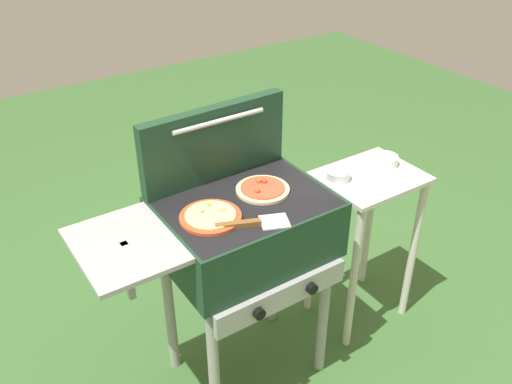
{
  "coord_description": "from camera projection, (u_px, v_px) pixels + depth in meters",
  "views": [
    {
      "loc": [
        -0.93,
        -1.47,
        2.01
      ],
      "look_at": [
        0.05,
        0.0,
        0.92
      ],
      "focal_mm": 38.73,
      "sensor_mm": 36.0,
      "label": 1
    }
  ],
  "objects": [
    {
      "name": "prep_table",
      "position": [
        366.0,
        219.0,
        2.55
      ],
      "size": [
        0.44,
        0.36,
        0.8
      ],
      "color": "beige",
      "rests_on": "ground_plane"
    },
    {
      "name": "grill_lid_open",
      "position": [
        215.0,
        143.0,
        2.14
      ],
      "size": [
        0.63,
        0.09,
        0.3
      ],
      "color": "#193823",
      "rests_on": "grill"
    },
    {
      "name": "spatula",
      "position": [
        253.0,
        223.0,
        1.92
      ],
      "size": [
        0.26,
        0.15,
        0.02
      ],
      "color": "#B7BABF",
      "rests_on": "grill"
    },
    {
      "name": "pizza_pepperoni",
      "position": [
        263.0,
        189.0,
        2.12
      ],
      "size": [
        0.21,
        0.21,
        0.03
      ],
      "color": "beige",
      "rests_on": "grill"
    },
    {
      "name": "topping_bowl_near",
      "position": [
        338.0,
        176.0,
        2.38
      ],
      "size": [
        0.1,
        0.1,
        0.04
      ],
      "color": "silver",
      "rests_on": "prep_table"
    },
    {
      "name": "ground_plane",
      "position": [
        247.0,
        365.0,
        2.54
      ],
      "size": [
        8.0,
        8.0,
        0.0
      ],
      "primitive_type": "plane",
      "color": "#38602D"
    },
    {
      "name": "grill",
      "position": [
        243.0,
        233.0,
        2.13
      ],
      "size": [
        0.96,
        0.53,
        0.9
      ],
      "color": "#193823",
      "rests_on": "ground_plane"
    },
    {
      "name": "pizza_cheese",
      "position": [
        211.0,
        216.0,
        1.96
      ],
      "size": [
        0.22,
        0.22,
        0.04
      ],
      "color": "#C64723",
      "rests_on": "grill"
    },
    {
      "name": "topping_bowl_far",
      "position": [
        385.0,
        161.0,
        2.5
      ],
      "size": [
        0.11,
        0.11,
        0.04
      ],
      "color": "silver",
      "rests_on": "prep_table"
    }
  ]
}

